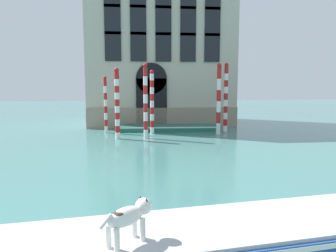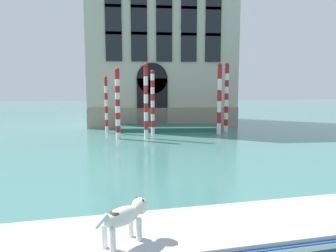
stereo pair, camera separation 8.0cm
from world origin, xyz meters
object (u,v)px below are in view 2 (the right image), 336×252
mooring_pole_2 (118,103)px  mooring_pole_3 (146,101)px  boat_moored_near_palazzo (168,128)px  mooring_pole_4 (227,98)px  dog_on_deck (125,216)px  mooring_pole_0 (106,104)px  mooring_pole_1 (219,99)px  boat_foreground (198,244)px  mooring_pole_5 (153,102)px

mooring_pole_2 → mooring_pole_3: mooring_pole_3 is taller
boat_moored_near_palazzo → mooring_pole_4: 4.07m
boat_moored_near_palazzo → mooring_pole_4: size_ratio=1.55×
dog_on_deck → mooring_pole_4: bearing=28.4°
mooring_pole_0 → mooring_pole_1: 6.75m
boat_moored_near_palazzo → mooring_pole_2: size_ratio=1.71×
mooring_pole_2 → mooring_pole_0: bearing=108.4°
boat_foreground → mooring_pole_3: (-0.26, 12.71, 1.67)m
boat_foreground → mooring_pole_3: 12.83m
mooring_pole_4 → mooring_pole_2: bearing=-164.2°
boat_moored_near_palazzo → mooring_pole_0: mooring_pole_0 is taller
mooring_pole_1 → mooring_pole_3: bearing=-166.1°
mooring_pole_0 → mooring_pole_2: (0.78, -2.33, 0.20)m
boat_foreground → mooring_pole_5: size_ratio=1.96×
mooring_pole_0 → mooring_pole_1: bearing=-10.8°
mooring_pole_1 → mooring_pole_3: size_ratio=1.02×
mooring_pole_2 → mooring_pole_5: size_ratio=1.01×
dog_on_deck → mooring_pole_4: size_ratio=0.18×
mooring_pole_3 → mooring_pole_5: (0.46, 1.63, -0.14)m
mooring_pole_0 → dog_on_deck: bearing=-84.8°
dog_on_deck → mooring_pole_0: (-1.41, 15.49, 0.63)m
mooring_pole_0 → mooring_pole_4: bearing=-3.9°
dog_on_deck → boat_moored_near_palazzo: (2.41, 15.90, -0.89)m
boat_moored_near_palazzo → mooring_pole_3: (-1.52, -2.75, 1.85)m
mooring_pole_3 → mooring_pole_5: mooring_pole_3 is taller
boat_foreground → mooring_pole_2: size_ratio=1.94×
boat_foreground → mooring_pole_1: size_ratio=1.78×
boat_foreground → mooring_pole_1: (4.07, 13.78, 1.72)m
mooring_pole_1 → mooring_pole_2: mooring_pole_1 is taller
mooring_pole_1 → mooring_pole_5: size_ratio=1.10×
boat_moored_near_palazzo → mooring_pole_5: mooring_pole_5 is taller
boat_moored_near_palazzo → mooring_pole_2: mooring_pole_2 is taller
mooring_pole_0 → mooring_pole_1: mooring_pole_1 is taller
boat_moored_near_palazzo → mooring_pole_1: size_ratio=1.57×
dog_on_deck → mooring_pole_3: size_ratio=0.18×
boat_moored_near_palazzo → mooring_pole_0: size_ratio=1.91×
mooring_pole_2 → mooring_pole_4: mooring_pole_4 is taller
mooring_pole_1 → dog_on_deck: bearing=-110.1°
mooring_pole_1 → mooring_pole_2: 5.94m
mooring_pole_5 → dog_on_deck: bearing=-95.2°
boat_moored_near_palazzo → mooring_pole_5: size_ratio=1.73×
boat_foreground → mooring_pole_4: size_ratio=1.75×
mooring_pole_3 → mooring_pole_5: size_ratio=1.07×
dog_on_deck → mooring_pole_5: 14.87m
dog_on_deck → mooring_pole_3: mooring_pole_3 is taller
boat_foreground → boat_moored_near_palazzo: (1.26, 15.46, -0.17)m
boat_foreground → mooring_pole_0: 15.32m
mooring_pole_1 → mooring_pole_0: bearing=169.2°
dog_on_deck → mooring_pole_3: 13.22m
mooring_pole_0 → mooring_pole_3: bearing=-45.5°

